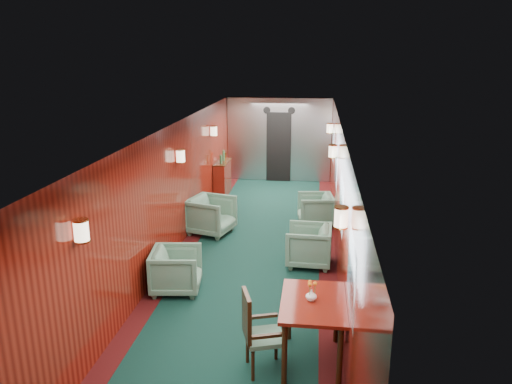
% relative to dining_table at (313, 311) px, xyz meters
% --- Properties ---
extents(room, '(12.00, 12.10, 2.40)m').
position_rel_dining_table_xyz_m(room, '(-1.11, 2.92, 0.94)').
color(room, '#0D2F26').
rests_on(room, ground).
extents(bulkhead, '(2.98, 0.17, 2.39)m').
position_rel_dining_table_xyz_m(bulkhead, '(-1.11, 8.84, 0.49)').
color(bulkhead, '#B7BABF').
rests_on(bulkhead, ground).
extents(windows_right, '(0.02, 8.60, 0.80)m').
position_rel_dining_table_xyz_m(windows_right, '(0.37, 3.17, 0.76)').
color(windows_right, silver).
rests_on(windows_right, ground).
extents(wall_sconces, '(2.97, 7.97, 0.25)m').
position_rel_dining_table_xyz_m(wall_sconces, '(-1.11, 3.49, 1.10)').
color(wall_sconces, beige).
rests_on(wall_sconces, ground).
extents(dining_table, '(0.77, 1.10, 0.82)m').
position_rel_dining_table_xyz_m(dining_table, '(0.00, 0.00, 0.00)').
color(dining_table, maroon).
rests_on(dining_table, ground).
extents(side_chair, '(0.56, 0.58, 1.02)m').
position_rel_dining_table_xyz_m(side_chair, '(-0.64, -0.26, -0.14)').
color(side_chair, '#214E3E').
rests_on(side_chair, ground).
extents(credenza, '(0.32, 1.01, 1.18)m').
position_rel_dining_table_xyz_m(credenza, '(-2.45, 7.10, -0.23)').
color(credenza, maroon).
rests_on(credenza, ground).
extents(flower_vase, '(0.15, 0.15, 0.14)m').
position_rel_dining_table_xyz_m(flower_vase, '(-0.03, 0.01, 0.20)').
color(flower_vase, white).
rests_on(flower_vase, dining_table).
extents(armchair_left_near, '(0.85, 0.83, 0.70)m').
position_rel_dining_table_xyz_m(armchair_left_near, '(-2.15, 1.63, -0.34)').
color(armchair_left_near, '#214E3E').
rests_on(armchair_left_near, ground).
extents(armchair_left_far, '(1.05, 1.03, 0.78)m').
position_rel_dining_table_xyz_m(armchair_left_far, '(-2.15, 4.24, -0.30)').
color(armchair_left_far, '#214E3E').
rests_on(armchair_left_far, ground).
extents(armchair_right_near, '(0.82, 0.80, 0.72)m').
position_rel_dining_table_xyz_m(armchair_right_near, '(-0.11, 2.90, -0.33)').
color(armchair_right_near, '#214E3E').
rests_on(armchair_right_near, ground).
extents(armchair_right_far, '(0.83, 0.82, 0.68)m').
position_rel_dining_table_xyz_m(armchair_right_far, '(-0.01, 5.08, -0.35)').
color(armchair_right_far, '#214E3E').
rests_on(armchair_right_far, ground).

